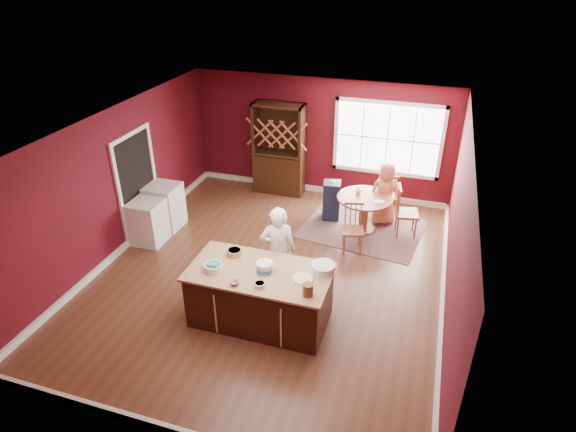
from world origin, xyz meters
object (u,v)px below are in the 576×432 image
object	(u,v)px
high_chair	(331,200)
dryer	(165,206)
washer	(148,222)
layer_cake	(264,266)
toddler	(333,182)
baker	(278,251)
hutch	(279,149)
seated_woman	(385,193)
kitchen_island	(260,296)
chair_east	(407,211)
chair_south	(353,229)
chair_north	(385,194)
dining_table	(364,207)

from	to	relation	value
high_chair	dryer	world-z (taller)	dryer
washer	dryer	distance (m)	0.64
layer_cake	toddler	world-z (taller)	layer_cake
washer	baker	bearing A→B (deg)	-14.33
layer_cake	hutch	xyz separation A→B (m)	(-1.24, 4.40, 0.08)
layer_cake	dryer	xyz separation A→B (m)	(-2.97, 2.10, -0.52)
seated_woman	washer	world-z (taller)	seated_woman
kitchen_island	washer	size ratio (longest dim) A/B	2.44
chair_east	baker	bearing A→B (deg)	132.78
baker	high_chair	world-z (taller)	baker
hutch	chair_south	bearing A→B (deg)	-43.71
chair_north	high_chair	xyz separation A→B (m)	(-1.08, -0.44, -0.08)
chair_east	chair_south	xyz separation A→B (m)	(-0.92, -0.91, -0.06)
layer_cake	dryer	size ratio (longest dim) A/B	0.37
seated_woman	chair_east	bearing A→B (deg)	119.30
hutch	dryer	xyz separation A→B (m)	(-1.73, -2.30, -0.60)
high_chair	dryer	bearing A→B (deg)	-167.62
hutch	chair_east	bearing A→B (deg)	-20.53
dining_table	layer_cake	world-z (taller)	layer_cake
baker	hutch	xyz separation A→B (m)	(-1.21, 3.69, 0.26)
dining_table	layer_cake	distance (m)	3.38
kitchen_island	layer_cake	size ratio (longest dim) A/B	6.12
chair_south	toddler	size ratio (longest dim) A/B	3.73
dining_table	chair_north	xyz separation A→B (m)	(0.33, 0.71, -0.01)
high_chair	dining_table	bearing A→B (deg)	-30.87
dining_table	washer	bearing A→B (deg)	-156.27
toddler	high_chair	bearing A→B (deg)	-84.10
washer	seated_woman	bearing A→B (deg)	26.80
layer_cake	chair_east	size ratio (longest dim) A/B	0.32
chair_north	toddler	distance (m)	1.18
layer_cake	hutch	world-z (taller)	hutch
seated_woman	high_chair	xyz separation A→B (m)	(-1.09, -0.16, -0.24)
layer_cake	dryer	world-z (taller)	layer_cake
dining_table	chair_south	size ratio (longest dim) A/B	1.16
toddler	dryer	world-z (taller)	toddler
dining_table	kitchen_island	bearing A→B (deg)	-108.00
dining_table	chair_south	bearing A→B (deg)	-94.35
layer_cake	chair_south	size ratio (longest dim) A/B	0.36
chair_east	seated_woman	distance (m)	0.65
layer_cake	high_chair	bearing A→B (deg)	86.00
washer	toddler	bearing A→B (deg)	33.10
chair_east	dining_table	bearing A→B (deg)	82.55
chair_south	dryer	bearing A→B (deg)	169.24
hutch	high_chair	bearing A→B (deg)	-32.20
dining_table	high_chair	xyz separation A→B (m)	(-0.74, 0.27, -0.09)
kitchen_island	baker	bearing A→B (deg)	86.97
chair_east	seated_woman	xyz separation A→B (m)	(-0.51, 0.38, 0.14)
chair_north	seated_woman	xyz separation A→B (m)	(0.01, -0.28, 0.16)
hutch	dining_table	bearing A→B (deg)	-28.45
layer_cake	hutch	bearing A→B (deg)	105.68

